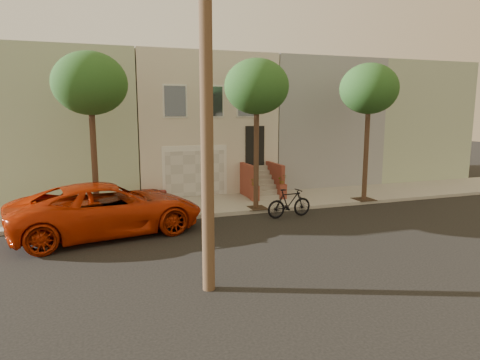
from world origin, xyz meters
name	(u,v)px	position (x,y,z in m)	size (l,w,h in m)	color
ground	(270,240)	(0.00, 0.00, 0.00)	(90.00, 90.00, 0.00)	black
sidewalk	(224,204)	(0.00, 5.35, 0.07)	(40.00, 3.70, 0.15)	gray
house_row	(194,122)	(0.00, 11.19, 3.64)	(33.10, 11.70, 7.00)	beige
tree_left	(90,84)	(-5.50, 3.90, 5.26)	(2.70, 2.57, 6.30)	#2D2116
tree_mid	(257,88)	(1.00, 3.90, 5.26)	(2.70, 2.57, 6.30)	#2D2116
tree_right	(369,90)	(6.50, 3.90, 5.26)	(2.70, 2.57, 6.30)	#2D2116
pickup_truck	(108,209)	(-5.12, 2.50, 0.91)	(3.03, 6.58, 1.83)	#B52806
motorcycle	(289,203)	(1.94, 2.54, 0.59)	(0.56, 1.97, 1.19)	black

